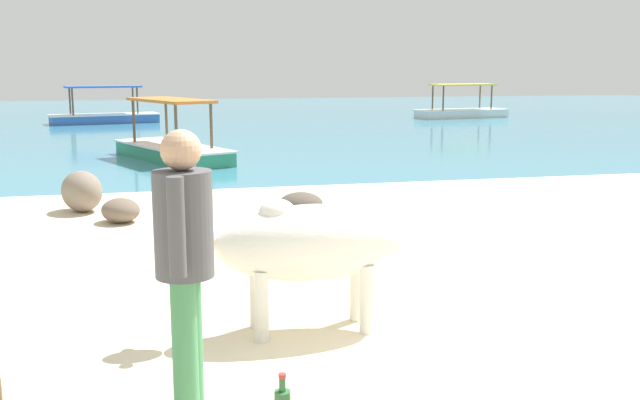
% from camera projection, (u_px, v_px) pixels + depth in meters
% --- Properties ---
extents(sand_beach, '(18.00, 14.00, 0.04)m').
position_uv_depth(sand_beach, '(453.00, 346.00, 5.19)').
color(sand_beach, beige).
rests_on(sand_beach, ground).
extents(water_surface, '(60.00, 36.00, 0.03)m').
position_uv_depth(water_surface, '(209.00, 122.00, 26.26)').
color(water_surface, teal).
rests_on(water_surface, ground).
extents(cow, '(1.78, 0.55, 1.01)m').
position_uv_depth(cow, '(304.00, 244.00, 5.31)').
color(cow, silver).
rests_on(cow, sand_beach).
extents(person_standing, '(0.32, 0.50, 1.62)m').
position_uv_depth(person_standing, '(184.00, 253.00, 3.93)').
color(person_standing, '#428956').
rests_on(person_standing, sand_beach).
extents(shore_rock_large, '(0.74, 0.84, 0.56)m').
position_uv_depth(shore_rock_large, '(82.00, 191.00, 9.82)').
color(shore_rock_large, gray).
rests_on(shore_rock_large, sand_beach).
extents(shore_rock_medium, '(0.64, 0.67, 0.31)m').
position_uv_depth(shore_rock_medium, '(121.00, 210.00, 9.16)').
color(shore_rock_medium, '#6B5B4C').
rests_on(shore_rock_medium, sand_beach).
extents(shore_rock_small, '(0.62, 0.59, 0.32)m').
position_uv_depth(shore_rock_small, '(301.00, 204.00, 9.55)').
color(shore_rock_small, brown).
rests_on(shore_rock_small, sand_beach).
extents(boat_white, '(3.81, 1.73, 1.29)m').
position_uv_depth(boat_white, '(462.00, 110.00, 28.07)').
color(boat_white, white).
rests_on(boat_white, water_surface).
extents(boat_blue, '(3.83, 1.90, 1.29)m').
position_uv_depth(boat_blue, '(105.00, 115.00, 25.33)').
color(boat_blue, '#3866B7').
rests_on(boat_blue, water_surface).
extents(boat_green, '(2.50, 3.83, 1.29)m').
position_uv_depth(boat_green, '(172.00, 147.00, 15.42)').
color(boat_green, '#338E66').
rests_on(boat_green, water_surface).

